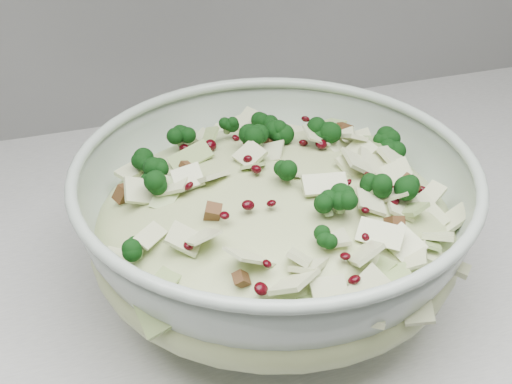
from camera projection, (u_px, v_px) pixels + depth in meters
The scene contains 2 objects.
mixing_bowl at pixel (274, 228), 0.63m from camera, with size 0.42×0.42×0.14m.
salad at pixel (275, 207), 0.62m from camera, with size 0.34×0.34×0.14m.
Camera 1 is at (-0.26, 1.13, 1.35)m, focal length 50.00 mm.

